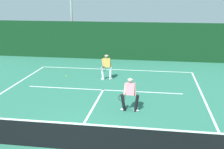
{
  "coord_description": "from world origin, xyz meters",
  "views": [
    {
      "loc": [
        2.73,
        -8.19,
        5.0
      ],
      "look_at": [
        0.54,
        6.01,
        1.0
      ],
      "focal_mm": 45.43,
      "sensor_mm": 36.0,
      "label": 1
    }
  ],
  "objects": [
    {
      "name": "tennis_ball",
      "position": [
        -2.82,
        8.64,
        0.03
      ],
      "size": [
        0.07,
        0.07,
        0.07
      ],
      "primitive_type": "sphere",
      "color": "#D1E033",
      "rests_on": "ground_plane"
    },
    {
      "name": "back_fence_windscreen",
      "position": [
        0.0,
        14.16,
        1.51
      ],
      "size": [
        21.13,
        0.12,
        3.02
      ],
      "primitive_type": "cube",
      "color": "#0E3418",
      "rests_on": "ground_plane"
    },
    {
      "name": "court_line_service",
      "position": [
        0.0,
        6.34,
        0.0
      ],
      "size": [
        8.59,
        0.1,
        0.01
      ],
      "primitive_type": "cube",
      "color": "white",
      "rests_on": "ground_plane"
    },
    {
      "name": "court_line_centre",
      "position": [
        0.0,
        3.2,
        0.0
      ],
      "size": [
        0.1,
        6.4,
        0.01
      ],
      "primitive_type": "cube",
      "color": "white",
      "rests_on": "ground_plane"
    },
    {
      "name": "court_line_baseline_far",
      "position": [
        0.0,
        10.86,
        0.0
      ],
      "size": [
        10.53,
        0.1,
        0.01
      ],
      "primitive_type": "cube",
      "color": "white",
      "rests_on": "ground_plane"
    },
    {
      "name": "player_near",
      "position": [
        1.71,
        3.62,
        0.84
      ],
      "size": [
        0.87,
        0.86,
        1.55
      ],
      "rotation": [
        0.0,
        0.0,
        3.11
      ],
      "color": "black",
      "rests_on": "ground_plane"
    },
    {
      "name": "player_far",
      "position": [
        -0.16,
        8.37,
        0.86
      ],
      "size": [
        0.74,
        0.9,
        1.58
      ],
      "rotation": [
        0.0,
        0.0,
        3.49
      ],
      "color": "silver",
      "rests_on": "ground_plane"
    },
    {
      "name": "tennis_net",
      "position": [
        0.0,
        0.0,
        0.51
      ],
      "size": [
        11.54,
        0.09,
        1.06
      ],
      "color": "#1E4723",
      "rests_on": "ground_plane"
    }
  ]
}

